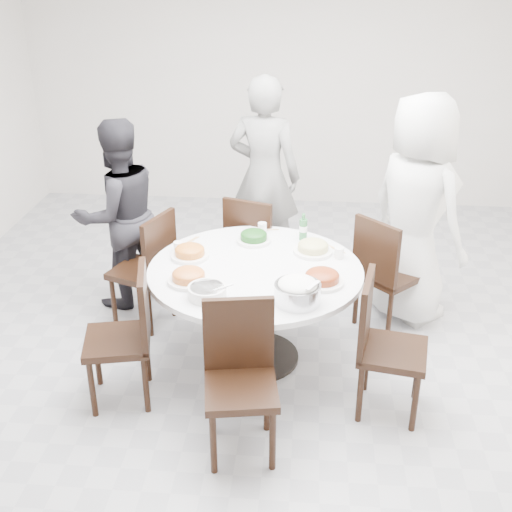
# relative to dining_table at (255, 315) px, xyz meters

# --- Properties ---
(floor) EXTENTS (6.00, 6.00, 0.01)m
(floor) POSITION_rel_dining_table_xyz_m (0.14, 0.31, -0.38)
(floor) COLOR #A5A6AA
(floor) RESTS_ON ground
(wall_back) EXTENTS (6.00, 0.01, 2.80)m
(wall_back) POSITION_rel_dining_table_xyz_m (0.14, 3.31, 1.02)
(wall_back) COLOR silver
(wall_back) RESTS_ON ground
(wall_front) EXTENTS (6.00, 0.01, 2.80)m
(wall_front) POSITION_rel_dining_table_xyz_m (0.14, -2.69, 1.02)
(wall_front) COLOR silver
(wall_front) RESTS_ON ground
(dining_table) EXTENTS (1.50, 1.50, 0.75)m
(dining_table) POSITION_rel_dining_table_xyz_m (0.00, 0.00, 0.00)
(dining_table) COLOR white
(dining_table) RESTS_ON floor
(chair_ne) EXTENTS (0.59, 0.59, 0.95)m
(chair_ne) POSITION_rel_dining_table_xyz_m (1.00, 0.56, 0.10)
(chair_ne) COLOR black
(chair_ne) RESTS_ON floor
(chair_n) EXTENTS (0.53, 0.53, 0.95)m
(chair_n) POSITION_rel_dining_table_xyz_m (-0.07, 0.95, 0.10)
(chair_n) COLOR black
(chair_n) RESTS_ON floor
(chair_nw) EXTENTS (0.54, 0.54, 0.95)m
(chair_nw) POSITION_rel_dining_table_xyz_m (-0.94, 0.46, 0.10)
(chair_nw) COLOR black
(chair_nw) RESTS_ON floor
(chair_sw) EXTENTS (0.50, 0.50, 0.95)m
(chair_sw) POSITION_rel_dining_table_xyz_m (-0.86, -0.53, 0.10)
(chair_sw) COLOR black
(chair_sw) RESTS_ON floor
(chair_s) EXTENTS (0.48, 0.48, 0.95)m
(chair_s) POSITION_rel_dining_table_xyz_m (-0.00, -0.97, 0.10)
(chair_s) COLOR black
(chair_s) RESTS_ON floor
(chair_se) EXTENTS (0.49, 0.49, 0.95)m
(chair_se) POSITION_rel_dining_table_xyz_m (0.92, -0.50, 0.10)
(chair_se) COLOR black
(chair_se) RESTS_ON floor
(diner_right) EXTENTS (1.02, 1.06, 1.83)m
(diner_right) POSITION_rel_dining_table_xyz_m (1.19, 0.76, 0.54)
(diner_right) COLOR silver
(diner_right) RESTS_ON floor
(diner_middle) EXTENTS (0.74, 0.57, 1.81)m
(diner_middle) POSITION_rel_dining_table_xyz_m (-0.05, 1.53, 0.53)
(diner_middle) COLOR black
(diner_middle) RESTS_ON floor
(diner_left) EXTENTS (0.97, 0.96, 1.58)m
(diner_left) POSITION_rel_dining_table_xyz_m (-1.19, 0.78, 0.42)
(diner_left) COLOR black
(diner_left) RESTS_ON floor
(dish_greens) EXTENTS (0.26, 0.26, 0.07)m
(dish_greens) POSITION_rel_dining_table_xyz_m (-0.05, 0.44, 0.41)
(dish_greens) COLOR white
(dish_greens) RESTS_ON dining_table
(dish_pale) EXTENTS (0.28, 0.28, 0.08)m
(dish_pale) POSITION_rel_dining_table_xyz_m (0.40, 0.28, 0.41)
(dish_pale) COLOR white
(dish_pale) RESTS_ON dining_table
(dish_orange) EXTENTS (0.27, 0.27, 0.07)m
(dish_orange) POSITION_rel_dining_table_xyz_m (-0.48, 0.13, 0.41)
(dish_orange) COLOR white
(dish_orange) RESTS_ON dining_table
(dish_redbrown) EXTENTS (0.29, 0.29, 0.07)m
(dish_redbrown) POSITION_rel_dining_table_xyz_m (0.46, -0.19, 0.41)
(dish_redbrown) COLOR white
(dish_redbrown) RESTS_ON dining_table
(dish_tofu) EXTENTS (0.28, 0.28, 0.07)m
(dish_tofu) POSITION_rel_dining_table_xyz_m (-0.43, -0.24, 0.41)
(dish_tofu) COLOR white
(dish_tofu) RESTS_ON dining_table
(rice_bowl) EXTENTS (0.29, 0.29, 0.13)m
(rice_bowl) POSITION_rel_dining_table_xyz_m (0.30, -0.45, 0.44)
(rice_bowl) COLOR silver
(rice_bowl) RESTS_ON dining_table
(soup_bowl) EXTENTS (0.25, 0.25, 0.08)m
(soup_bowl) POSITION_rel_dining_table_xyz_m (-0.27, -0.43, 0.41)
(soup_bowl) COLOR white
(soup_bowl) RESTS_ON dining_table
(beverage_bottle) EXTENTS (0.06, 0.06, 0.21)m
(beverage_bottle) POSITION_rel_dining_table_xyz_m (0.32, 0.51, 0.48)
(beverage_bottle) COLOR #2A6A37
(beverage_bottle) RESTS_ON dining_table
(tea_cups) EXTENTS (0.07, 0.07, 0.08)m
(tea_cups) POSITION_rel_dining_table_xyz_m (0.04, 0.62, 0.42)
(tea_cups) COLOR white
(tea_cups) RESTS_ON dining_table
(chopsticks) EXTENTS (0.24, 0.04, 0.01)m
(chopsticks) POSITION_rel_dining_table_xyz_m (-0.01, 0.66, 0.38)
(chopsticks) COLOR tan
(chopsticks) RESTS_ON dining_table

